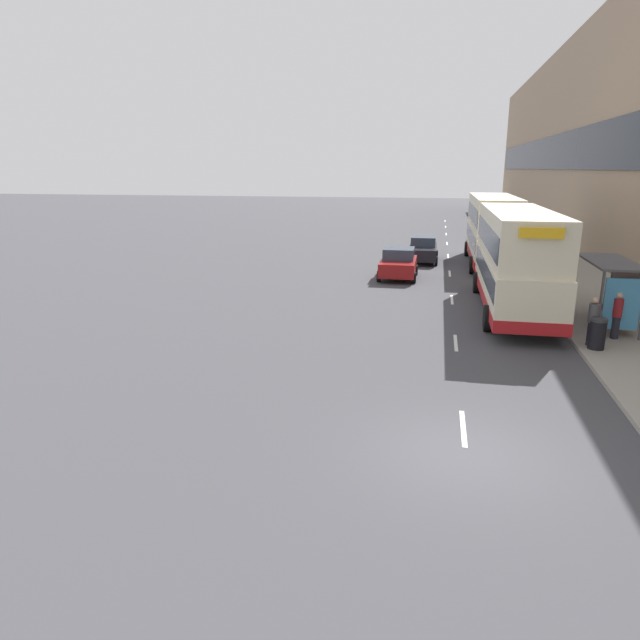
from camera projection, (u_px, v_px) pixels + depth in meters
ground_plane at (465, 454)px, 12.33m from camera, size 220.00×220.00×0.00m
pavement at (526, 241)px, 47.49m from camera, size 5.00×93.00×0.14m
terrace_facade at (589, 139)px, 44.63m from camera, size 3.10×93.00×16.31m
lane_mark_0 at (463, 428)px, 13.54m from camera, size 0.12×2.00×0.01m
lane_mark_1 at (456, 343)px, 20.15m from camera, size 0.12×2.00×0.01m
lane_mark_2 at (452, 300)px, 26.75m from camera, size 0.12×2.00×0.01m
lane_mark_3 at (450, 273)px, 33.36m from camera, size 0.12×2.00×0.01m
lane_mark_4 at (448, 256)px, 39.97m from camera, size 0.12×2.00×0.01m
lane_mark_5 at (447, 244)px, 46.58m from camera, size 0.12×2.00×0.01m
lane_mark_6 at (446, 234)px, 53.18m from camera, size 0.12×2.00×0.01m
lane_mark_7 at (446, 227)px, 59.79m from camera, size 0.12×2.00×0.01m
lane_mark_8 at (445, 221)px, 66.40m from camera, size 0.12×2.00×0.01m
bus_shelter at (615, 282)px, 21.24m from camera, size 1.60×4.20×2.48m
double_decker_bus_near at (516, 259)px, 24.00m from camera, size 2.85×10.93×4.30m
double_decker_bus_ahead at (492, 229)px, 35.72m from camera, size 2.85×10.89×4.30m
car_0 at (423, 249)px, 37.42m from camera, size 1.97×4.49×1.65m
car_1 at (398, 263)px, 31.76m from camera, size 2.10×3.87×1.67m
pedestrian_at_shelter at (593, 321)px, 19.23m from camera, size 0.33×0.33×1.67m
pedestrian_2 at (617, 315)px, 19.99m from camera, size 0.33×0.33×1.67m
litter_bin at (598, 334)px, 18.91m from camera, size 0.55×0.55×1.05m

